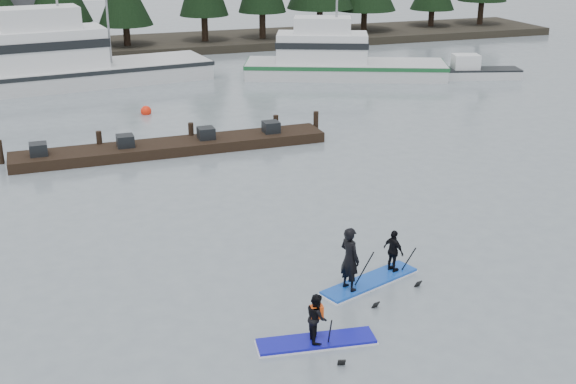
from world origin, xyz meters
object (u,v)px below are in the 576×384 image
object	(u,v)px
fishing_boat_medium	(339,69)
paddleboard_solo	(317,326)
floating_dock	(173,147)
paddleboard_duo	(367,262)
fishing_boat_large	(70,74)

from	to	relation	value
fishing_boat_medium	paddleboard_solo	bearing A→B (deg)	-91.83
floating_dock	paddleboard_duo	distance (m)	14.14
fishing_boat_large	paddleboard_solo	world-z (taller)	fishing_boat_large
fishing_boat_medium	floating_dock	world-z (taller)	fishing_boat_medium
floating_dock	paddleboard_solo	xyz separation A→B (m)	(0.49, -16.15, 0.25)
fishing_boat_large	paddleboard_duo	bearing A→B (deg)	-85.08
floating_dock	paddleboard_duo	world-z (taller)	paddleboard_duo
paddleboard_duo	fishing_boat_medium	bearing A→B (deg)	49.17
floating_dock	paddleboard_duo	xyz separation A→B (m)	(2.84, -13.84, 0.48)
fishing_boat_large	paddleboard_solo	bearing A→B (deg)	-90.10
fishing_boat_medium	paddleboard_duo	bearing A→B (deg)	-89.32
floating_dock	fishing_boat_large	bearing A→B (deg)	101.74
paddleboard_duo	floating_dock	bearing A→B (deg)	81.89
fishing_boat_medium	paddleboard_duo	distance (m)	28.07
floating_dock	paddleboard_solo	size ratio (longest dim) A/B	4.67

